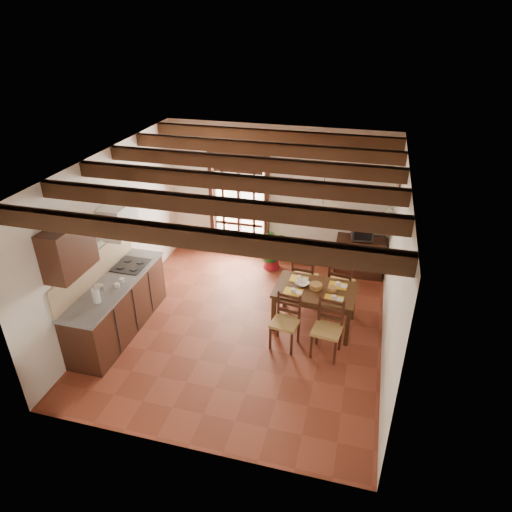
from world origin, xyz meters
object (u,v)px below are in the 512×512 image
(dining_table, at_px, (315,293))
(chair_far_right, at_px, (340,292))
(crt_tv, at_px, (363,230))
(chair_near_left, at_px, (285,331))
(pendant_lamp, at_px, (322,208))
(kitchen_counter, at_px, (118,306))
(chair_near_right, at_px, (326,338))
(sideboard, at_px, (359,257))
(potted_plant, at_px, (272,243))
(chair_far_left, at_px, (304,286))

(dining_table, xyz_separation_m, chair_far_right, (0.36, 0.65, -0.33))
(chair_far_right, distance_m, crt_tv, 1.42)
(chair_near_left, relative_size, chair_far_right, 0.95)
(chair_near_left, height_order, pendant_lamp, pendant_lamp)
(kitchen_counter, relative_size, dining_table, 1.66)
(chair_near_left, relative_size, chair_near_right, 0.96)
(sideboard, bearing_deg, dining_table, -109.50)
(chair_near_left, xyz_separation_m, pendant_lamp, (0.36, 0.75, 1.80))
(sideboard, distance_m, potted_plant, 1.75)
(dining_table, bearing_deg, chair_far_right, 63.99)
(kitchen_counter, distance_m, chair_near_left, 2.73)
(chair_far_left, relative_size, pendant_lamp, 1.07)
(potted_plant, bearing_deg, kitchen_counter, -126.57)
(dining_table, distance_m, sideboard, 1.98)
(dining_table, relative_size, potted_plant, 0.75)
(pendant_lamp, bearing_deg, sideboard, 70.91)
(dining_table, bearing_deg, crt_tv, 75.04)
(chair_near_left, xyz_separation_m, chair_far_right, (0.73, 1.30, 0.01))
(kitchen_counter, relative_size, chair_far_left, 2.48)
(sideboard, bearing_deg, chair_near_left, -112.52)
(kitchen_counter, xyz_separation_m, chair_near_left, (2.71, 0.30, -0.20))
(dining_table, relative_size, chair_far_left, 1.49)
(chair_far_left, bearing_deg, crt_tv, -121.36)
(sideboard, relative_size, potted_plant, 0.51)
(chair_far_right, relative_size, potted_plant, 0.51)
(chair_far_right, xyz_separation_m, crt_tv, (0.25, 1.22, 0.69))
(chair_near_left, relative_size, chair_far_left, 0.97)
(chair_near_left, xyz_separation_m, chair_near_right, (0.65, -0.04, 0.01))
(chair_near_left, bearing_deg, chair_far_right, 69.32)
(chair_near_right, distance_m, potted_plant, 2.77)
(kitchen_counter, xyz_separation_m, chair_far_right, (3.43, 1.60, -0.18))
(chair_far_left, xyz_separation_m, crt_tv, (0.90, 1.18, 0.69))
(chair_far_left, xyz_separation_m, sideboard, (0.90, 1.19, 0.11))
(chair_near_right, relative_size, pendant_lamp, 1.09)
(crt_tv, bearing_deg, chair_far_right, -108.87)
(kitchen_counter, xyz_separation_m, chair_far_left, (2.78, 1.64, -0.19))
(sideboard, xyz_separation_m, crt_tv, (-0.00, -0.01, 0.58))
(dining_table, height_order, chair_far_left, chair_far_left)
(chair_near_right, bearing_deg, crt_tv, 90.25)
(sideboard, bearing_deg, chair_near_right, -98.57)
(dining_table, distance_m, chair_near_left, 0.82)
(chair_near_right, xyz_separation_m, potted_plant, (-1.40, 2.37, 0.28))
(potted_plant, bearing_deg, crt_tv, 6.06)
(potted_plant, bearing_deg, pendant_lamp, -54.87)
(dining_table, height_order, potted_plant, potted_plant)
(crt_tv, bearing_deg, pendant_lamp, -116.39)
(chair_far_right, bearing_deg, chair_near_left, 68.95)
(pendant_lamp, bearing_deg, kitchen_counter, -161.07)
(sideboard, height_order, pendant_lamp, pendant_lamp)
(sideboard, bearing_deg, kitchen_counter, -143.86)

